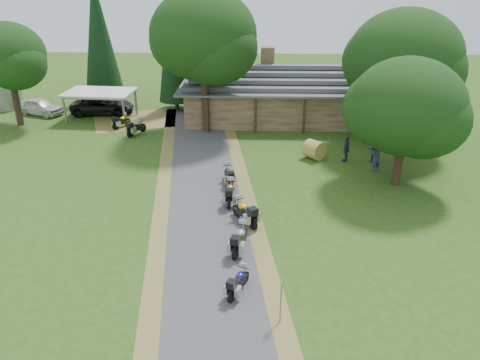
{
  "coord_description": "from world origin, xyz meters",
  "views": [
    {
      "loc": [
        2.02,
        -17.81,
        12.53
      ],
      "look_at": [
        1.18,
        6.34,
        1.6
      ],
      "focal_mm": 35.0,
      "sensor_mm": 36.0,
      "label": 1
    }
  ],
  "objects_px": {
    "motorcycle_row_c": "(245,211)",
    "motorcycle_carport_b": "(136,127)",
    "carport": "(101,105)",
    "silo": "(3,78)",
    "car_white_sedan": "(40,105)",
    "hay_bale": "(314,150)",
    "lodge": "(300,92)",
    "motorcycle_row_e": "(229,175)",
    "motorcycle_row_b": "(240,238)",
    "motorcycle_row_a": "(238,281)",
    "motorcycle_row_d": "(230,192)",
    "car_dark_suv": "(102,101)",
    "motorcycle_carport_a": "(121,121)"
  },
  "relations": [
    {
      "from": "car_dark_suv",
      "to": "motorcycle_carport_a",
      "type": "distance_m",
      "value": 5.01
    },
    {
      "from": "car_white_sedan",
      "to": "hay_bale",
      "type": "xyz_separation_m",
      "value": [
        24.47,
        -10.36,
        -0.29
      ]
    },
    {
      "from": "carport",
      "to": "motorcycle_carport_a",
      "type": "distance_m",
      "value": 3.43
    },
    {
      "from": "motorcycle_row_b",
      "to": "motorcycle_carport_a",
      "type": "bearing_deg",
      "value": 43.04
    },
    {
      "from": "carport",
      "to": "motorcycle_row_c",
      "type": "xyz_separation_m",
      "value": [
        13.45,
        -18.65,
        -0.58
      ]
    },
    {
      "from": "car_white_sedan",
      "to": "motorcycle_row_a",
      "type": "relative_size",
      "value": 3.37
    },
    {
      "from": "motorcycle_row_b",
      "to": "hay_bale",
      "type": "relative_size",
      "value": 1.49
    },
    {
      "from": "car_white_sedan",
      "to": "motorcycle_row_b",
      "type": "distance_m",
      "value": 29.94
    },
    {
      "from": "car_white_sedan",
      "to": "motorcycle_carport_b",
      "type": "distance_m",
      "value": 11.78
    },
    {
      "from": "motorcycle_row_a",
      "to": "motorcycle_row_d",
      "type": "height_order",
      "value": "motorcycle_row_d"
    },
    {
      "from": "lodge",
      "to": "motorcycle_row_e",
      "type": "relative_size",
      "value": 11.34
    },
    {
      "from": "motorcycle_row_b",
      "to": "motorcycle_carport_b",
      "type": "relative_size",
      "value": 0.98
    },
    {
      "from": "car_dark_suv",
      "to": "motorcycle_row_a",
      "type": "bearing_deg",
      "value": -157.1
    },
    {
      "from": "carport",
      "to": "motorcycle_carport_b",
      "type": "bearing_deg",
      "value": -41.33
    },
    {
      "from": "motorcycle_row_d",
      "to": "motorcycle_carport_b",
      "type": "xyz_separation_m",
      "value": [
        -8.39,
        12.06,
        0.01
      ]
    },
    {
      "from": "motorcycle_carport_a",
      "to": "hay_bale",
      "type": "bearing_deg",
      "value": -82.24
    },
    {
      "from": "motorcycle_carport_a",
      "to": "motorcycle_row_d",
      "type": "bearing_deg",
      "value": -113.27
    },
    {
      "from": "lodge",
      "to": "motorcycle_row_b",
      "type": "bearing_deg",
      "value": -101.74
    },
    {
      "from": "lodge",
      "to": "car_white_sedan",
      "type": "distance_m",
      "value": 24.25
    },
    {
      "from": "motorcycle_row_c",
      "to": "car_dark_suv",
      "type": "bearing_deg",
      "value": 1.48
    },
    {
      "from": "motorcycle_row_b",
      "to": "car_white_sedan",
      "type": "bearing_deg",
      "value": 53.95
    },
    {
      "from": "car_white_sedan",
      "to": "motorcycle_row_c",
      "type": "bearing_deg",
      "value": -112.8
    },
    {
      "from": "motorcycle_row_d",
      "to": "hay_bale",
      "type": "xyz_separation_m",
      "value": [
        5.68,
        7.23,
        -0.02
      ]
    },
    {
      "from": "silo",
      "to": "car_white_sedan",
      "type": "distance_m",
      "value": 5.05
    },
    {
      "from": "car_dark_suv",
      "to": "motorcycle_row_c",
      "type": "relative_size",
      "value": 3.02
    },
    {
      "from": "lodge",
      "to": "motorcycle_row_e",
      "type": "distance_m",
      "value": 15.92
    },
    {
      "from": "motorcycle_row_c",
      "to": "motorcycle_carport_b",
      "type": "xyz_separation_m",
      "value": [
        -9.31,
        14.44,
        -0.02
      ]
    },
    {
      "from": "car_white_sedan",
      "to": "motorcycle_row_e",
      "type": "bearing_deg",
      "value": -106.41
    },
    {
      "from": "motorcycle_row_c",
      "to": "motorcycle_row_b",
      "type": "bearing_deg",
      "value": 143.59
    },
    {
      "from": "car_dark_suv",
      "to": "motorcycle_row_c",
      "type": "height_order",
      "value": "car_dark_suv"
    },
    {
      "from": "motorcycle_row_d",
      "to": "motorcycle_carport_b",
      "type": "distance_m",
      "value": 14.69
    },
    {
      "from": "motorcycle_row_b",
      "to": "hay_bale",
      "type": "distance_m",
      "value": 13.28
    },
    {
      "from": "carport",
      "to": "motorcycle_row_d",
      "type": "height_order",
      "value": "carport"
    },
    {
      "from": "motorcycle_row_b",
      "to": "motorcycle_carport_b",
      "type": "bearing_deg",
      "value": 41.26
    },
    {
      "from": "car_white_sedan",
      "to": "motorcycle_row_d",
      "type": "distance_m",
      "value": 25.74
    },
    {
      "from": "car_dark_suv",
      "to": "motorcycle_row_b",
      "type": "height_order",
      "value": "car_dark_suv"
    },
    {
      "from": "car_white_sedan",
      "to": "motorcycle_carport_b",
      "type": "height_order",
      "value": "car_white_sedan"
    },
    {
      "from": "motorcycle_row_a",
      "to": "motorcycle_row_e",
      "type": "bearing_deg",
      "value": 28.37
    },
    {
      "from": "motorcycle_row_c",
      "to": "hay_bale",
      "type": "distance_m",
      "value": 10.73
    },
    {
      "from": "motorcycle_row_b",
      "to": "motorcycle_row_c",
      "type": "xyz_separation_m",
      "value": [
        0.17,
        2.71,
        0.03
      ]
    },
    {
      "from": "car_white_sedan",
      "to": "car_dark_suv",
      "type": "relative_size",
      "value": 0.91
    },
    {
      "from": "motorcycle_row_b",
      "to": "motorcycle_row_d",
      "type": "bearing_deg",
      "value": 21.56
    },
    {
      "from": "carport",
      "to": "car_white_sedan",
      "type": "height_order",
      "value": "carport"
    },
    {
      "from": "carport",
      "to": "motorcycle_carport_b",
      "type": "xyz_separation_m",
      "value": [
        4.15,
        -4.21,
        -0.6
      ]
    },
    {
      "from": "car_dark_suv",
      "to": "motorcycle_row_d",
      "type": "bearing_deg",
      "value": -148.9
    },
    {
      "from": "silo",
      "to": "lodge",
      "type": "bearing_deg",
      "value": -4.69
    },
    {
      "from": "carport",
      "to": "motorcycle_carport_b",
      "type": "distance_m",
      "value": 5.94
    },
    {
      "from": "motorcycle_carport_a",
      "to": "hay_bale",
      "type": "height_order",
      "value": "hay_bale"
    },
    {
      "from": "car_white_sedan",
      "to": "motorcycle_row_d",
      "type": "bearing_deg",
      "value": -110.53
    },
    {
      "from": "motorcycle_carport_a",
      "to": "hay_bale",
      "type": "relative_size",
      "value": 1.35
    }
  ]
}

